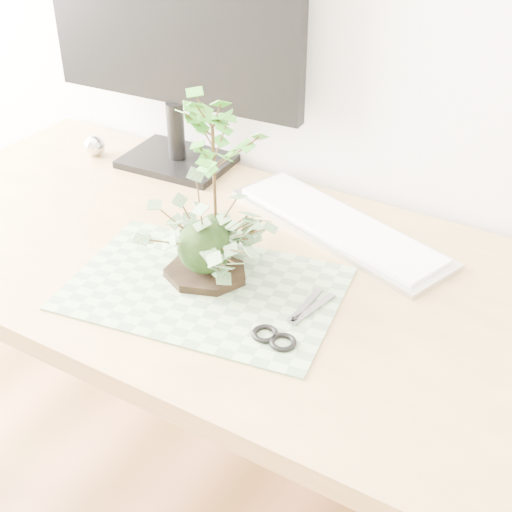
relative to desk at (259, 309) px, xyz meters
name	(u,v)px	position (x,y,z in m)	size (l,w,h in m)	color
desk	(259,309)	(0.00, 0.00, 0.00)	(1.60, 0.70, 0.74)	tan
cutting_mat	(205,288)	(-0.05, -0.10, 0.09)	(0.47, 0.31, 0.00)	#5B7457
stone_dish	(206,273)	(-0.07, -0.07, 0.10)	(0.15, 0.15, 0.01)	black
ivy_kokedama	(204,224)	(-0.07, -0.07, 0.20)	(0.30, 0.30, 0.19)	black
maple_kokedama	(213,138)	(-0.10, 0.01, 0.32)	(0.20, 0.20, 0.33)	black
keyboard	(339,226)	(0.06, 0.21, 0.10)	(0.51, 0.29, 0.02)	#B5B5B7
monitor	(172,29)	(-0.39, 0.29, 0.40)	(0.61, 0.19, 0.53)	black
foil_ball	(95,145)	(-0.58, 0.22, 0.11)	(0.05, 0.05, 0.05)	silver
scissors	(284,331)	(0.13, -0.13, 0.10)	(0.08, 0.18, 0.01)	gray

